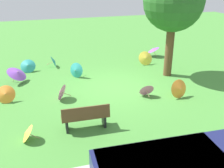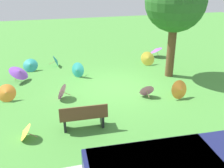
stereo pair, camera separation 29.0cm
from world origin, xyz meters
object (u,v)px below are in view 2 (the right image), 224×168
at_px(parasol_yellow_1, 24,132).
at_px(parasol_pink_0, 146,89).
at_px(parasol_yellow_0, 148,58).
at_px(park_bench, 84,117).
at_px(parasol_orange_0, 180,90).
at_px(parasol_teal_2, 57,61).
at_px(parasol_purple_0, 19,72).
at_px(parasol_purple_1, 156,50).
at_px(shade_tree, 176,2).
at_px(parasol_pink_1, 61,91).
at_px(parasol_orange_1, 6,93).
at_px(parasol_teal_0, 77,70).
at_px(parasol_teal_4, 30,65).

bearing_deg(parasol_yellow_1, parasol_pink_0, -158.42).
distance_m(parasol_pink_0, parasol_yellow_1, 5.26).
height_order(parasol_yellow_0, parasol_yellow_1, parasol_yellow_0).
relative_size(park_bench, parasol_orange_0, 1.88).
bearing_deg(parasol_yellow_1, parasol_yellow_0, -138.55).
bearing_deg(park_bench, parasol_yellow_1, 3.69).
distance_m(park_bench, parasol_teal_2, 6.74).
xyz_separation_m(parasol_purple_0, parasol_purple_1, (-7.99, -2.04, -0.03)).
height_order(parasol_orange_0, parasol_yellow_1, parasol_orange_0).
bearing_deg(shade_tree, park_bench, 37.05).
bearing_deg(shade_tree, parasol_pink_0, 44.04).
relative_size(parasol_orange_0, parasol_yellow_1, 1.38).
xyz_separation_m(parasol_purple_0, parasol_orange_0, (-6.60, 3.67, -0.09)).
bearing_deg(parasol_purple_0, park_bench, 115.55).
relative_size(parasol_yellow_0, parasol_pink_1, 1.11).
bearing_deg(parasol_orange_1, parasol_purple_0, -100.95).
height_order(shade_tree, parasol_orange_1, shade_tree).
bearing_deg(parasol_yellow_0, parasol_yellow_1, 41.45).
bearing_deg(parasol_pink_0, parasol_teal_0, -49.22).
xyz_separation_m(shade_tree, parasol_teal_4, (6.89, -2.51, -3.29)).
height_order(parasol_yellow_0, parasol_teal_4, parasol_yellow_0).
relative_size(shade_tree, parasol_yellow_0, 6.17).
bearing_deg(parasol_pink_1, parasol_orange_1, -9.88).
height_order(parasol_pink_1, parasol_teal_4, parasol_pink_1).
relative_size(parasol_yellow_0, parasol_yellow_1, 1.34).
xyz_separation_m(parasol_purple_0, parasol_teal_2, (-1.88, -1.82, -0.17)).
bearing_deg(parasol_yellow_1, parasol_teal_4, -90.41).
xyz_separation_m(park_bench, parasol_pink_1, (0.56, -2.48, -0.12)).
relative_size(parasol_purple_1, parasol_yellow_1, 1.66).
height_order(parasol_orange_0, parasol_pink_0, parasol_orange_0).
bearing_deg(parasol_orange_0, parasol_pink_1, -14.45).
xyz_separation_m(parasol_teal_2, parasol_yellow_1, (1.45, 6.85, -0.05)).
height_order(park_bench, parasol_pink_1, park_bench).
bearing_deg(parasol_orange_0, parasol_orange_1, -13.04).
bearing_deg(parasol_teal_2, parasol_pink_1, 88.72).
relative_size(parasol_purple_0, parasol_teal_2, 1.86).
bearing_deg(parasol_yellow_1, parasol_orange_0, -167.52).
relative_size(park_bench, parasol_teal_2, 2.40).
distance_m(parasol_teal_0, parasol_purple_1, 5.65).
bearing_deg(parasol_purple_0, parasol_pink_0, 149.81).
distance_m(parasol_purple_0, parasol_teal_2, 2.62).
bearing_deg(parasol_orange_1, parasol_yellow_0, -159.33).
distance_m(park_bench, parasol_purple_1, 8.95).
xyz_separation_m(parasol_orange_0, parasol_pink_0, (1.28, -0.57, -0.09)).
height_order(parasol_purple_0, parasol_teal_4, parasol_purple_0).
bearing_deg(parasol_purple_1, shade_tree, 78.81).
bearing_deg(park_bench, parasol_purple_0, -64.45).
distance_m(shade_tree, parasol_teal_2, 7.05).
bearing_deg(parasol_teal_4, park_bench, 106.60).
distance_m(parasol_teal_0, parasol_yellow_0, 4.25).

